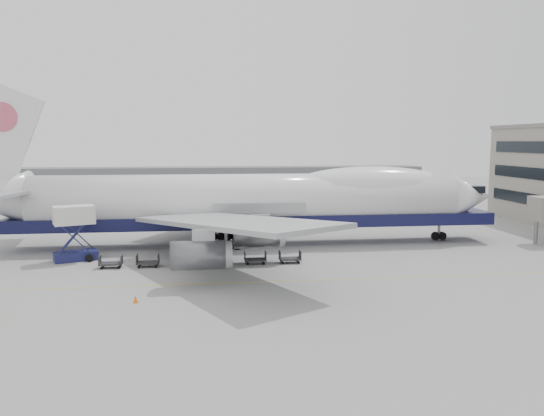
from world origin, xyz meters
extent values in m
plane|color=gray|center=(0.00, 0.00, 0.00)|extent=(260.00, 260.00, 0.00)
cube|color=gold|center=(0.00, -6.00, 0.01)|extent=(60.00, 0.15, 0.01)
cylinder|color=slate|center=(36.00, 8.00, 1.50)|extent=(0.50, 0.50, 3.00)
cube|color=slate|center=(-10.00, 70.00, 3.50)|extent=(110.00, 8.00, 7.00)
cylinder|color=white|center=(0.00, 12.00, 5.70)|extent=(52.00, 6.40, 6.40)
cube|color=#0F1039|center=(1.00, 12.00, 3.14)|extent=(60.00, 5.76, 1.50)
cone|color=white|center=(29.00, 12.00, 5.70)|extent=(6.00, 6.40, 6.40)
ellipsoid|color=white|center=(15.60, 12.00, 7.46)|extent=(20.67, 5.78, 4.56)
cube|color=white|center=(-29.00, 12.00, 13.20)|extent=(10.52, 0.50, 13.56)
cylinder|color=#D1516C|center=(-28.50, 12.00, 15.70)|extent=(3.40, 0.30, 3.40)
cube|color=#9EA0A3|center=(-3.00, -2.28, 5.10)|extent=(20.35, 26.74, 2.26)
cube|color=#9EA0A3|center=(-3.00, 26.28, 5.10)|extent=(20.35, 26.74, 2.26)
cylinder|color=#595B60|center=(-6.00, 31.00, 2.90)|extent=(4.80, 2.60, 2.60)
cylinder|color=#595B60|center=(0.00, 22.00, 2.90)|extent=(4.80, 2.60, 2.60)
cylinder|color=#595B60|center=(0.00, 2.00, 2.90)|extent=(4.80, 2.60, 2.60)
cylinder|color=#595B60|center=(-6.00, -7.00, 2.90)|extent=(4.80, 2.60, 2.60)
cylinder|color=slate|center=(25.00, 12.00, 1.25)|extent=(0.36, 0.36, 2.50)
cylinder|color=black|center=(25.00, 12.00, 0.55)|extent=(1.10, 0.45, 1.10)
cylinder|color=slate|center=(-3.00, 9.00, 1.25)|extent=(0.36, 0.36, 2.50)
cylinder|color=black|center=(-3.00, 9.00, 0.55)|extent=(1.10, 0.45, 1.10)
cylinder|color=slate|center=(-3.00, 15.00, 1.25)|extent=(0.36, 0.36, 2.50)
cylinder|color=black|center=(-3.00, 15.00, 0.55)|extent=(1.10, 0.45, 1.10)
cube|color=#1B1E51|center=(-19.48, 5.43, 0.50)|extent=(4.98, 3.65, 0.99)
cube|color=silver|center=(-19.48, 5.43, 5.00)|extent=(4.71, 3.68, 1.98)
cube|color=#1B1E51|center=(-19.48, 4.44, 2.80)|extent=(3.04, 1.28, 3.56)
cube|color=#1B1E51|center=(-19.48, 6.42, 2.80)|extent=(3.04, 1.28, 3.56)
cube|color=slate|center=(-19.48, 6.87, 5.00)|extent=(2.40, 1.79, 0.15)
cylinder|color=black|center=(-21.10, 4.53, 0.41)|extent=(0.81, 0.32, 0.81)
cylinder|color=black|center=(-21.10, 6.33, 0.41)|extent=(0.81, 0.32, 0.81)
cylinder|color=black|center=(-17.85, 4.53, 0.41)|extent=(0.81, 0.32, 0.81)
cylinder|color=black|center=(-17.85, 6.33, 0.41)|extent=(0.81, 0.32, 0.81)
cone|color=orange|center=(-10.98, -11.00, 0.31)|extent=(0.40, 0.40, 0.62)
cube|color=orange|center=(-10.98, -11.00, 0.02)|extent=(0.42, 0.42, 0.03)
cube|color=#2D2D30|center=(-15.05, 1.38, 0.45)|extent=(2.30, 1.35, 0.18)
cube|color=#2D2D30|center=(-16.15, 1.38, 0.85)|extent=(0.08, 1.35, 0.90)
cube|color=#2D2D30|center=(-13.95, 1.38, 0.85)|extent=(0.08, 1.35, 0.90)
cylinder|color=black|center=(-15.90, 0.83, 0.15)|extent=(0.30, 0.12, 0.30)
cylinder|color=black|center=(-15.90, 1.93, 0.15)|extent=(0.30, 0.12, 0.30)
cylinder|color=black|center=(-14.20, 0.83, 0.15)|extent=(0.30, 0.12, 0.30)
cylinder|color=black|center=(-14.20, 1.93, 0.15)|extent=(0.30, 0.12, 0.30)
cube|color=#2D2D30|center=(-11.33, 1.38, 0.45)|extent=(2.30, 1.35, 0.18)
cube|color=#2D2D30|center=(-12.43, 1.38, 0.85)|extent=(0.08, 1.35, 0.90)
cube|color=#2D2D30|center=(-10.23, 1.38, 0.85)|extent=(0.08, 1.35, 0.90)
cylinder|color=black|center=(-12.18, 0.83, 0.15)|extent=(0.30, 0.12, 0.30)
cylinder|color=black|center=(-12.18, 1.93, 0.15)|extent=(0.30, 0.12, 0.30)
cylinder|color=black|center=(-10.48, 0.83, 0.15)|extent=(0.30, 0.12, 0.30)
cylinder|color=black|center=(-10.48, 1.93, 0.15)|extent=(0.30, 0.12, 0.30)
cube|color=#2D2D30|center=(-7.61, 1.38, 0.45)|extent=(2.30, 1.35, 0.18)
cube|color=#2D2D30|center=(-8.71, 1.38, 0.85)|extent=(0.08, 1.35, 0.90)
cube|color=#2D2D30|center=(-6.51, 1.38, 0.85)|extent=(0.08, 1.35, 0.90)
cylinder|color=black|center=(-8.46, 0.83, 0.15)|extent=(0.30, 0.12, 0.30)
cylinder|color=black|center=(-8.46, 1.93, 0.15)|extent=(0.30, 0.12, 0.30)
cylinder|color=black|center=(-6.76, 0.83, 0.15)|extent=(0.30, 0.12, 0.30)
cylinder|color=black|center=(-6.76, 1.93, 0.15)|extent=(0.30, 0.12, 0.30)
cube|color=#2D2D30|center=(-3.89, 1.38, 0.45)|extent=(2.30, 1.35, 0.18)
cube|color=#2D2D30|center=(-4.99, 1.38, 0.85)|extent=(0.08, 1.35, 0.90)
cube|color=#2D2D30|center=(-2.79, 1.38, 0.85)|extent=(0.08, 1.35, 0.90)
cylinder|color=black|center=(-4.74, 0.83, 0.15)|extent=(0.30, 0.12, 0.30)
cylinder|color=black|center=(-4.74, 1.93, 0.15)|extent=(0.30, 0.12, 0.30)
cylinder|color=black|center=(-3.04, 0.83, 0.15)|extent=(0.30, 0.12, 0.30)
cylinder|color=black|center=(-3.04, 1.93, 0.15)|extent=(0.30, 0.12, 0.30)
cube|color=#2D2D30|center=(-0.18, 1.38, 0.45)|extent=(2.30, 1.35, 0.18)
cube|color=#2D2D30|center=(-1.28, 1.38, 0.85)|extent=(0.08, 1.35, 0.90)
cube|color=#2D2D30|center=(0.92, 1.38, 0.85)|extent=(0.08, 1.35, 0.90)
cylinder|color=black|center=(-1.03, 0.83, 0.15)|extent=(0.30, 0.12, 0.30)
cylinder|color=black|center=(-1.03, 1.93, 0.15)|extent=(0.30, 0.12, 0.30)
cylinder|color=black|center=(0.67, 0.83, 0.15)|extent=(0.30, 0.12, 0.30)
cylinder|color=black|center=(0.67, 1.93, 0.15)|extent=(0.30, 0.12, 0.30)
cube|color=#2D2D30|center=(3.54, 1.38, 0.45)|extent=(2.30, 1.35, 0.18)
cube|color=#2D2D30|center=(2.44, 1.38, 0.85)|extent=(0.08, 1.35, 0.90)
cube|color=#2D2D30|center=(4.64, 1.38, 0.85)|extent=(0.08, 1.35, 0.90)
cylinder|color=black|center=(2.69, 0.83, 0.15)|extent=(0.30, 0.12, 0.30)
cylinder|color=black|center=(2.69, 1.93, 0.15)|extent=(0.30, 0.12, 0.30)
cylinder|color=black|center=(4.39, 0.83, 0.15)|extent=(0.30, 0.12, 0.30)
cylinder|color=black|center=(4.39, 1.93, 0.15)|extent=(0.30, 0.12, 0.30)
camera|label=1|loc=(-5.07, -53.39, 12.92)|focal=35.00mm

